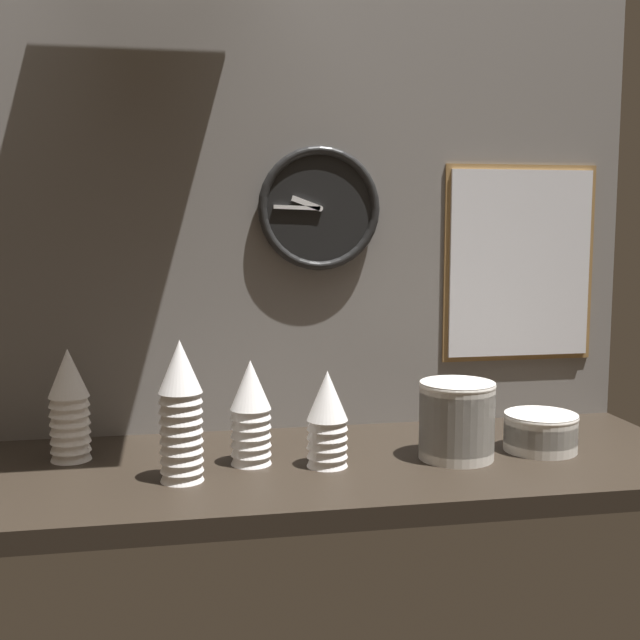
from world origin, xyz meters
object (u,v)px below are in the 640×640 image
cup_stack_left (69,405)px  bowl_stack_far_right (541,430)px  menu_board (520,264)px  wall_clock (319,208)px  cup_stack_center_right (327,419)px  cup_stack_center (251,412)px  cup_stack_center_left (181,411)px  bowl_stack_right (457,418)px

cup_stack_left → bowl_stack_far_right: (0.94, -0.11, -0.07)m
cup_stack_left → menu_board: size_ratio=0.49×
wall_clock → cup_stack_center_right: bearing=-97.4°
cup_stack_center → cup_stack_center_right: (0.14, -0.04, -0.01)m
cup_stack_center_left → bowl_stack_right: (0.54, 0.04, -0.05)m
cup_stack_center → bowl_stack_far_right: 0.59m
cup_stack_left → wall_clock: 0.67m
cup_stack_left → cup_stack_center_left: 0.27m
cup_stack_center_right → cup_stack_center_left: bearing=-172.3°
cup_stack_center_right → bowl_stack_far_right: cup_stack_center_right is taller
cup_stack_left → cup_stack_center_left: bearing=-38.4°
bowl_stack_right → menu_board: (0.25, 0.29, 0.29)m
cup_stack_left → bowl_stack_far_right: size_ratio=1.48×
cup_stack_center_left → bowl_stack_far_right: size_ratio=1.72×
cup_stack_center → bowl_stack_far_right: bearing=-1.6°
cup_stack_center → bowl_stack_right: bearing=-5.1°
cup_stack_center_right → cup_stack_center: bearing=164.0°
cup_stack_center_left → wall_clock: 0.58m
bowl_stack_far_right → cup_stack_left: bearing=173.4°
bowl_stack_right → menu_board: 0.48m
menu_board → cup_stack_center_right: bearing=-150.5°
bowl_stack_right → menu_board: menu_board is taller
cup_stack_center → cup_stack_center_left: bearing=-149.7°
bowl_stack_far_right → bowl_stack_right: (-0.19, -0.02, 0.04)m
cup_stack_center_left → bowl_stack_right: size_ratio=1.67×
cup_stack_center → wall_clock: wall_clock is taller
bowl_stack_right → cup_stack_center_right: bearing=-179.0°
bowl_stack_right → wall_clock: 0.55m
bowl_stack_right → wall_clock: (-0.22, 0.28, 0.41)m
cup_stack_center → cup_stack_center_right: cup_stack_center is taller
cup_stack_left → cup_stack_center: bearing=-14.7°
cup_stack_left → cup_stack_center: 0.36m
menu_board → cup_stack_center_left: bearing=-157.4°
cup_stack_center_right → bowl_stack_far_right: bearing=3.1°
cup_stack_left → bowl_stack_far_right: 0.94m
cup_stack_center → wall_clock: size_ratio=0.75×
cup_stack_center_right → wall_clock: bearing=82.6°
bowl_stack_right → menu_board: size_ratio=0.34×
cup_stack_left → cup_stack_center_right: 0.50m
cup_stack_center_left → wall_clock: size_ratio=0.95×
cup_stack_center_left → menu_board: size_ratio=0.57×
cup_stack_left → wall_clock: bearing=16.0°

